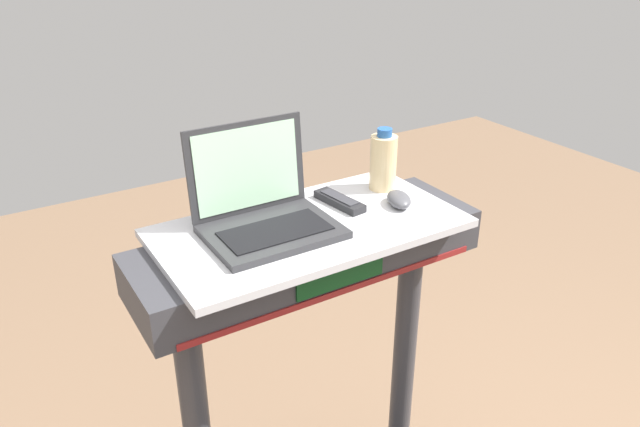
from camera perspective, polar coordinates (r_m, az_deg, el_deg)
name	(u,v)px	position (r m, az deg, el deg)	size (l,w,h in m)	color
desk_board	(309,228)	(1.52, -0.99, -1.34)	(0.75, 0.40, 0.02)	silver
laptop	(264,210)	(1.48, -5.23, 0.33)	(0.31, 0.25, 0.25)	#2D2D30
computer_mouse	(399,199)	(1.62, 7.33, 1.32)	(0.06, 0.10, 0.03)	#4C4C51
water_bottle	(383,161)	(1.70, 5.90, 4.83)	(0.07, 0.07, 0.17)	beige
tv_remote	(339,201)	(1.61, 1.82, 1.18)	(0.07, 0.16, 0.02)	#232326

